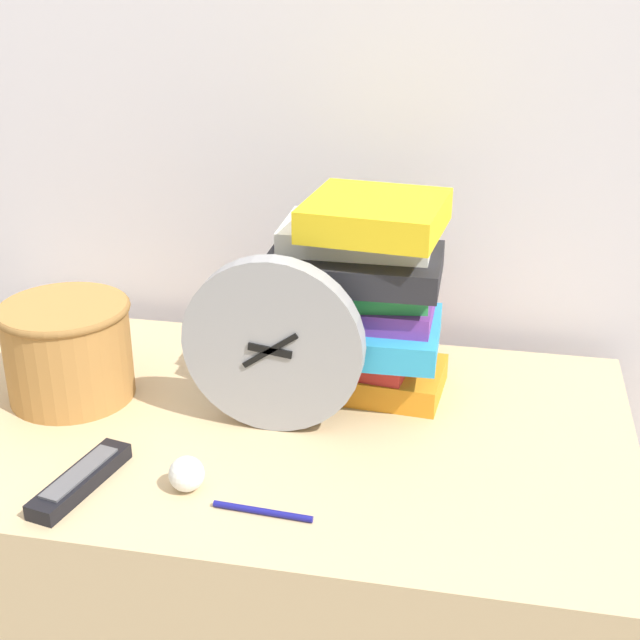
% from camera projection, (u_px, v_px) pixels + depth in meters
% --- Properties ---
extents(wall_back, '(6.00, 0.04, 2.40)m').
position_uv_depth(wall_back, '(309.00, 50.00, 1.39)').
color(wall_back, silver).
rests_on(wall_back, ground_plane).
extents(desk, '(1.03, 0.60, 0.75)m').
position_uv_depth(desk, '(263.00, 627.00, 1.39)').
color(desk, tan).
rests_on(desk, ground_plane).
extents(desk_clock, '(0.25, 0.03, 0.25)m').
position_uv_depth(desk_clock, '(273.00, 346.00, 1.18)').
color(desk_clock, '#99999E').
rests_on(desk_clock, desk).
extents(book_stack, '(0.26, 0.21, 0.29)m').
position_uv_depth(book_stack, '(362.00, 296.00, 1.27)').
color(book_stack, orange).
rests_on(book_stack, desk).
extents(basket, '(0.19, 0.19, 0.14)m').
position_uv_depth(basket, '(68.00, 348.00, 1.28)').
color(basket, '#B27A3D').
rests_on(basket, desk).
extents(tv_remote, '(0.07, 0.17, 0.02)m').
position_uv_depth(tv_remote, '(81.00, 480.00, 1.09)').
color(tv_remote, black).
rests_on(tv_remote, desk).
extents(crumpled_paper_ball, '(0.04, 0.04, 0.04)m').
position_uv_depth(crumpled_paper_ball, '(187.00, 474.00, 1.08)').
color(crumpled_paper_ball, white).
rests_on(crumpled_paper_ball, desk).
extents(pen, '(0.12, 0.02, 0.01)m').
position_uv_depth(pen, '(263.00, 511.00, 1.04)').
color(pen, navy).
rests_on(pen, desk).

